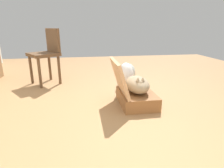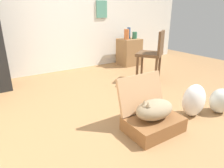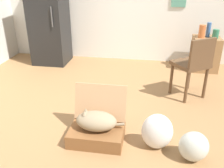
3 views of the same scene
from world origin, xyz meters
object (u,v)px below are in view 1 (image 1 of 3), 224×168
object	(u,v)px
suitcase_base	(136,98)
plastic_bag_white	(126,76)
cat	(137,84)
plastic_bag_clear	(129,73)
chair	(47,53)

from	to	relation	value
suitcase_base	plastic_bag_white	size ratio (longest dim) A/B	1.46
cat	plastic_bag_clear	distance (m)	1.02
plastic_bag_white	chair	bearing A→B (deg)	68.82
suitcase_base	cat	world-z (taller)	cat
plastic_bag_clear	chair	world-z (taller)	chair
suitcase_base	cat	xyz separation A→B (m)	(-0.00, 0.00, 0.18)
plastic_bag_white	chair	distance (m)	1.36
cat	chair	size ratio (longest dim) A/B	0.57
plastic_bag_white	chair	world-z (taller)	chair
plastic_bag_white	chair	size ratio (longest dim) A/B	0.45
suitcase_base	cat	size ratio (longest dim) A/B	1.13
suitcase_base	chair	world-z (taller)	chair
plastic_bag_white	plastic_bag_clear	world-z (taller)	plastic_bag_white
suitcase_base	plastic_bag_clear	world-z (taller)	plastic_bag_clear
suitcase_base	chair	distance (m)	1.71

